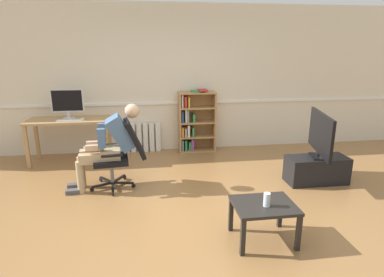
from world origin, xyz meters
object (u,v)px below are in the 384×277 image
Objects in this scene: bookshelf at (194,122)px; office_chair at (122,151)px; tv_screen at (321,134)px; person_seated at (109,144)px; imac_monitor at (67,102)px; radiator at (142,137)px; computer_desk at (69,125)px; tv_stand at (317,170)px; keyboard at (69,120)px; coffee_table at (264,209)px; drinking_glass at (267,200)px; computer_mouse at (82,119)px.

bookshelf is 1.22× the size of office_chair.
person_seated is at bearing 98.51° from tv_screen.
imac_monitor is 0.45× the size of person_seated.
person_seated reaches higher than radiator.
computer_desk is at bearing -162.33° from radiator.
keyboard is at bearing 160.35° from tv_stand.
tv_screen is 1.63× the size of coffee_table.
imac_monitor is at bearing -174.52° from bookshelf.
drinking_glass is (1.51, -1.63, -0.04)m from office_chair.
computer_desk is 1.98× the size of radiator.
office_chair reaches higher than drinking_glass.
drinking_glass is (1.68, -1.62, -0.16)m from person_seated.
office_chair is at bearing -99.59° from radiator.
tv_stand is (3.77, -1.47, -0.45)m from computer_desk.
tv_stand is (3.52, -1.35, -0.58)m from computer_mouse.
coffee_table is at bearing -68.71° from radiator.
computer_desk is 1.33× the size of tv_screen.
radiator is 3.46m from drinking_glass.
bookshelf is 3.13m from drinking_glass.
coffee_table is at bearing -49.24° from imac_monitor.
person_seated is at bearing 136.09° from drinking_glass.
office_chair is (0.96, -1.28, -0.52)m from imac_monitor.
tv_screen is (3.72, -1.33, -0.03)m from keyboard.
person_seated reaches higher than coffee_table.
tv_screen is at bearing 79.57° from person_seated.
office_chair is at bearing 133.56° from coffee_table.
tv_stand is at bearing 46.34° from drinking_glass.
imac_monitor reaches higher than office_chair.
computer_desk is 3.73m from coffee_table.
computer_mouse is at bearing 129.23° from drinking_glass.
imac_monitor is 0.53× the size of tv_screen.
tv_stand is at bearing 45.21° from coffee_table.
office_chair reaches higher than coffee_table.
keyboard is 1.42m from office_chair.
keyboard is at bearing -145.05° from office_chair.
computer_desk reaches higher than radiator.
office_chair reaches higher than radiator.
computer_desk reaches higher than tv_stand.
office_chair is (0.70, -1.08, -0.25)m from computer_mouse.
drinking_glass is (0.00, -0.05, 0.13)m from coffee_table.
bookshelf reaches higher than radiator.
computer_desk is at bearing 108.44° from keyboard.
bookshelf is 2.07m from person_seated.
imac_monitor is at bearing 94.70° from computer_desk.
office_chair is at bearing 90.00° from person_seated.
radiator is at bearing 17.67° from computer_desk.
keyboard reaches higher than computer_desk.
radiator is 0.70× the size of office_chair.
imac_monitor is at bearing 157.72° from tv_stand.
computer_mouse is at bearing 82.35° from tv_screen.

